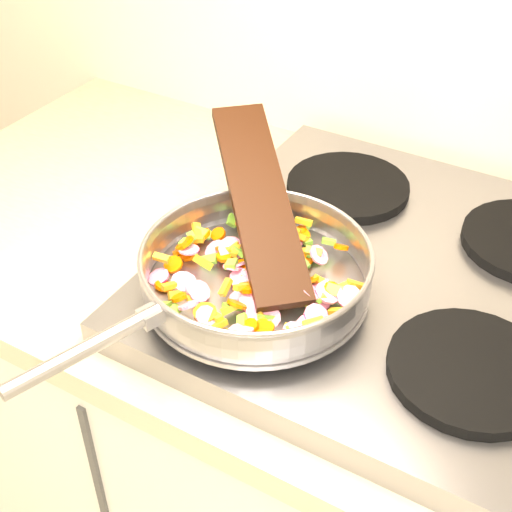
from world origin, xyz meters
The scene contains 7 objects.
cooktop centered at (-0.70, 1.67, 0.92)m, with size 0.60×0.60×0.04m, color #939399.
grate_fl centered at (-0.84, 1.52, 0.95)m, with size 0.19×0.19×0.02m, color black.
grate_fr centered at (-0.56, 1.52, 0.95)m, with size 0.19×0.19×0.02m, color black.
grate_bl centered at (-0.84, 1.81, 0.95)m, with size 0.19×0.19×0.02m, color black.
saute_pan centered at (-0.84, 1.52, 0.99)m, with size 0.33×0.48×0.06m.
vegetable_heap centered at (-0.84, 1.52, 0.98)m, with size 0.27×0.27×0.05m.
wooden_spatula centered at (-0.88, 1.59, 1.04)m, with size 0.32×0.07×0.01m, color black.
Camera 1 is at (-0.49, 0.92, 1.55)m, focal length 50.00 mm.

